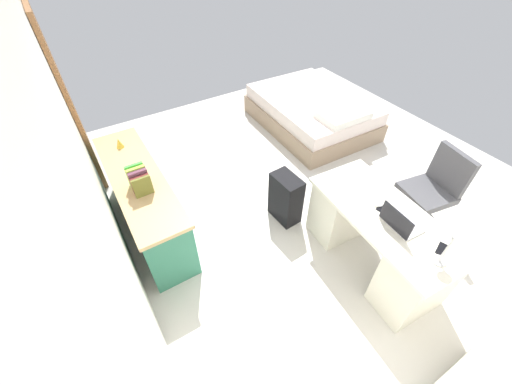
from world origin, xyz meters
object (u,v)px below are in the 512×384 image
(desk, at_px, (376,238))
(suitcase_black, at_px, (286,198))
(laptop, at_px, (399,222))
(figurine_small, at_px, (119,143))
(credenza, at_px, (145,202))
(bed, at_px, (312,112))
(office_chair, at_px, (429,194))
(desk_lamp, at_px, (448,237))
(cell_phone_near_laptop, at_px, (442,249))
(computer_mouse, at_px, (380,204))
(cell_phone_by_mouse, at_px, (383,207))

(desk, bearing_deg, suitcase_black, 21.10)
(laptop, height_order, figurine_small, laptop)
(credenza, xyz_separation_m, bed, (0.71, -2.89, -0.13))
(suitcase_black, bearing_deg, desk, -162.30)
(office_chair, distance_m, figurine_small, 3.41)
(bed, height_order, laptop, laptop)
(desk_lamp, relative_size, figurine_small, 3.14)
(laptop, distance_m, desk_lamp, 0.42)
(cell_phone_near_laptop, bearing_deg, computer_mouse, -14.67)
(office_chair, distance_m, credenza, 3.06)
(bed, bearing_deg, credenza, 103.85)
(desk, relative_size, bed, 0.76)
(desk_lamp, bearing_deg, desk, -4.42)
(suitcase_black, bearing_deg, laptop, -166.19)
(bed, relative_size, cell_phone_by_mouse, 14.31)
(desk_lamp, bearing_deg, laptop, -1.73)
(cell_phone_near_laptop, distance_m, figurine_small, 3.27)
(laptop, bearing_deg, cell_phone_near_laptop, -162.85)
(suitcase_black, height_order, cell_phone_by_mouse, cell_phone_by_mouse)
(laptop, bearing_deg, suitcase_black, 17.21)
(desk, height_order, laptop, laptop)
(desk, distance_m, cell_phone_by_mouse, 0.36)
(credenza, bearing_deg, cell_phone_near_laptop, -139.83)
(credenza, xyz_separation_m, figurine_small, (0.57, 0.00, 0.42))
(desk_lamp, bearing_deg, cell_phone_near_laptop, -82.42)
(cell_phone_by_mouse, relative_size, figurine_small, 1.24)
(cell_phone_near_laptop, height_order, desk_lamp, desk_lamp)
(cell_phone_near_laptop, distance_m, desk_lamp, 0.28)
(office_chair, distance_m, cell_phone_by_mouse, 0.92)
(cell_phone_by_mouse, distance_m, desk_lamp, 0.64)
(desk, distance_m, desk_lamp, 0.79)
(laptop, distance_m, cell_phone_by_mouse, 0.23)
(laptop, xyz_separation_m, computer_mouse, (0.26, -0.06, -0.03))
(credenza, distance_m, laptop, 2.51)
(desk, distance_m, figurine_small, 2.85)
(desk, xyz_separation_m, credenza, (1.66, 1.73, -0.01))
(laptop, bearing_deg, bed, -25.17)
(laptop, bearing_deg, figurine_small, 35.78)
(desk, distance_m, credenza, 2.40)
(computer_mouse, relative_size, figurine_small, 0.91)
(bed, xyz_separation_m, laptop, (-2.51, 1.18, 0.53))
(bed, xyz_separation_m, suitcase_black, (-1.41, 1.52, 0.06))
(desk, relative_size, computer_mouse, 14.83)
(office_chair, bearing_deg, laptop, 104.76)
(cell_phone_by_mouse, bearing_deg, cell_phone_near_laptop, 173.23)
(laptop, relative_size, computer_mouse, 3.25)
(desk, xyz_separation_m, cell_phone_by_mouse, (0.07, -0.03, 0.35))
(office_chair, bearing_deg, bed, -6.27)
(suitcase_black, height_order, cell_phone_near_laptop, cell_phone_near_laptop)
(credenza, xyz_separation_m, laptop, (-1.80, -1.71, 0.40))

